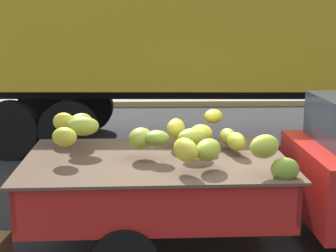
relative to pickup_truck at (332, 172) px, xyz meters
name	(u,v)px	position (x,y,z in m)	size (l,w,h in m)	color
ground	(231,251)	(-1.11, -0.09, -0.89)	(220.00, 220.00, 0.00)	#28282B
curb_strip	(183,102)	(-1.11, 9.42, -0.81)	(80.00, 0.80, 0.16)	gray
pickup_truck	(332,172)	(0.00, 0.00, 0.00)	(5.05, 1.93, 1.70)	#B21E19
semi_trailer	(256,18)	(0.04, 4.80, 1.65)	(12.07, 2.96, 3.95)	gold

